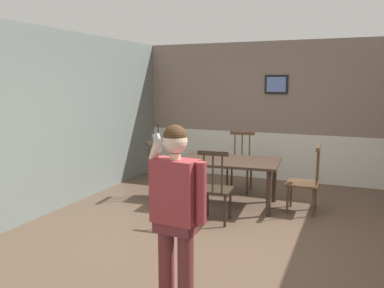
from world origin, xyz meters
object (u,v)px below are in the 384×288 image
object	(u,v)px
chair_at_table_head	(305,181)
person_figure	(176,207)
dining_table	(229,165)
chair_by_doorway	(215,188)
chair_opposite_corner	(161,170)
chair_near_window	(240,164)

from	to	relation	value
chair_at_table_head	person_figure	bearing A→B (deg)	166.25
dining_table	person_figure	bearing A→B (deg)	-81.56
chair_by_doorway	chair_at_table_head	size ratio (longest dim) A/B	1.01
dining_table	chair_by_doorway	distance (m)	0.87
dining_table	person_figure	xyz separation A→B (m)	(0.44, -2.94, 0.26)
chair_by_doorway	person_figure	world-z (taller)	person_figure
chair_at_table_head	chair_opposite_corner	xyz separation A→B (m)	(-2.30, -0.18, 0.00)
dining_table	person_figure	distance (m)	2.98
chair_by_doorway	chair_at_table_head	xyz separation A→B (m)	(1.09, 0.95, -0.02)
chair_opposite_corner	person_figure	bearing A→B (deg)	24.02
chair_at_table_head	dining_table	bearing A→B (deg)	93.95
dining_table	person_figure	size ratio (longest dim) A/B	1.00
chair_near_window	chair_by_doorway	xyz separation A→B (m)	(0.14, -1.72, -0.00)
chair_near_window	chair_at_table_head	size ratio (longest dim) A/B	1.03
chair_near_window	chair_by_doorway	distance (m)	1.72
chair_by_doorway	person_figure	xyz separation A→B (m)	(0.37, -2.08, 0.41)
chair_at_table_head	chair_by_doorway	bearing A→B (deg)	130.69
chair_near_window	chair_at_table_head	xyz separation A→B (m)	(1.22, -0.77, -0.02)
chair_by_doorway	chair_opposite_corner	distance (m)	1.44
chair_near_window	person_figure	bearing A→B (deg)	93.61
chair_by_doorway	chair_opposite_corner	world-z (taller)	chair_by_doorway
dining_table	chair_near_window	distance (m)	0.87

